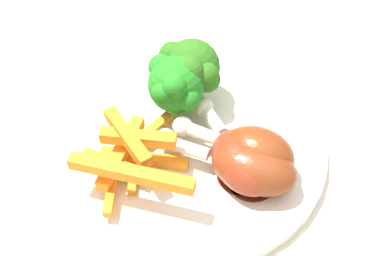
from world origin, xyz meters
name	(u,v)px	position (x,y,z in m)	size (l,w,h in m)	color
dining_table	(234,221)	(0.00, 0.00, 0.64)	(1.14, 0.83, 0.74)	silver
dinner_plate	(192,146)	(0.01, 0.05, 0.75)	(0.26, 0.26, 0.01)	white
broccoli_floret_front	(175,85)	(0.05, 0.07, 0.79)	(0.06, 0.06, 0.07)	#79B25F
broccoli_floret_middle	(191,69)	(0.07, 0.05, 0.79)	(0.06, 0.06, 0.07)	#89B558
carrot_fries_pile	(131,156)	(-0.03, 0.10, 0.77)	(0.11, 0.11, 0.05)	orange
chicken_drumstick_near	(248,166)	(-0.03, 0.00, 0.77)	(0.07, 0.13, 0.04)	#561E0E
chicken_drumstick_far	(252,152)	(-0.01, -0.01, 0.77)	(0.07, 0.12, 0.05)	#531E0C
chicken_drumstick_extra	(241,158)	(-0.02, 0.00, 0.77)	(0.12, 0.09, 0.04)	#5F1C0F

